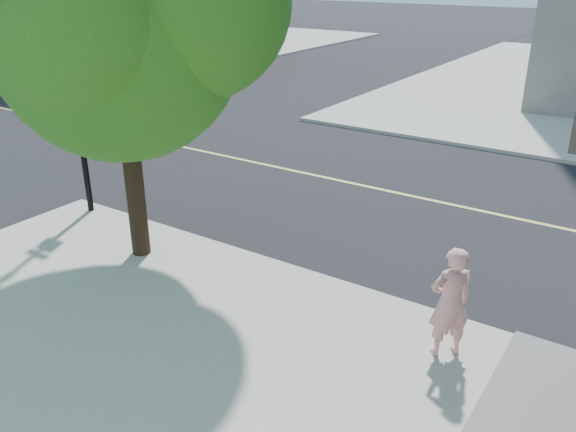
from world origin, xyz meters
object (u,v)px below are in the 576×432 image
Objects in this scene: street_tree at (120,5)px; car_a at (48,70)px; signal_pole at (5,37)px; man_on_phone at (450,302)px.

street_tree reaches higher than car_a.
man_on_phone is at bearing 18.58° from signal_pole.
man_on_phone is 10.39m from signal_pole.
street_tree reaches higher than man_on_phone.
signal_pole is at bearing -131.31° from car_a.
signal_pole is 13.61m from car_a.
man_on_phone is 0.28× the size of car_a.
street_tree is 17.89m from car_a.
street_tree is 1.57× the size of signal_pole.
signal_pole is 0.75× the size of car_a.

